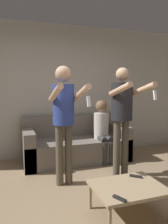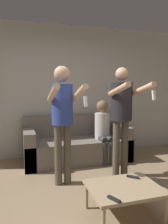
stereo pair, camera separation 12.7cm
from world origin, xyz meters
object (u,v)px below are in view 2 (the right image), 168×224
Objects in this scene: couch at (77,145)px; person_standing_left at (63,112)px; person_standing_right at (122,109)px; remote_near at (114,199)px; remote_far at (133,177)px; coffee_table at (124,189)px; person_seated at (103,128)px.

person_standing_left is at bearing -115.17° from couch.
person_standing_right is 11.57× the size of remote_near.
person_standing_right is at bearing 73.38° from remote_far.
person_standing_left is 12.85× the size of remote_far.
couch is 13.41× the size of remote_near.
coffee_table is 0.34m from remote_near.
person_seated is at bearing 88.65° from person_standing_right.
person_standing_right reaches higher than person_seated.
couch is at bearing 97.14° from remote_far.
couch is 1.16× the size of person_standing_right.
person_seated is at bearing -21.13° from couch.
remote_far is at bearing 42.99° from remote_near.
coffee_table is at bearing -140.05° from remote_far.
remote_far is (0.23, -1.82, 0.07)m from couch.
person_seated reaches higher than remote_far.
person_standing_left reaches higher than couch.
couch is at bearing 84.51° from remote_near.
person_standing_right is 1.47× the size of person_seated.
remote_far is at bearing 39.95° from coffee_table.
remote_near is (0.26, -1.23, -0.73)m from person_standing_left.
person_standing_left is 2.22× the size of coffee_table.
remote_near is at bearing -109.07° from person_seated.
remote_near is (-0.21, -2.23, 0.07)m from couch.
remote_far reaches higher than coffee_table.
person_standing_left is at bearing 116.40° from coffee_table.
coffee_table is at bearing -114.50° from person_standing_right.
remote_far is at bearing -82.86° from couch.
person_standing_left reaches higher than remote_far.
person_standing_right is 1.35m from coffee_table.
couch is at bearing 158.87° from person_seated.
person_seated is at bearing 40.21° from person_standing_left.
person_seated is 1.51× the size of coffee_table.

